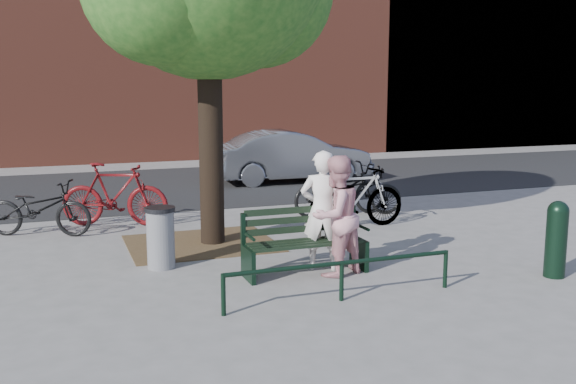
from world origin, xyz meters
name	(u,v)px	position (x,y,z in m)	size (l,w,h in m)	color
ground	(305,274)	(0.00, 0.00, 0.00)	(90.00, 90.00, 0.00)	gray
dirt_pit	(201,243)	(-1.00, 2.20, 0.01)	(2.40, 2.00, 0.02)	brown
road	(186,185)	(0.00, 8.50, 0.01)	(40.00, 7.00, 0.01)	black
park_bench	(303,240)	(0.00, 0.08, 0.48)	(1.74, 0.54, 0.97)	black
guard_railing	(342,269)	(0.00, -1.20, 0.40)	(3.06, 0.06, 0.51)	black
person_left	(322,211)	(0.32, 0.15, 0.86)	(0.63, 0.41, 1.73)	white
person_right	(336,216)	(0.38, -0.17, 0.84)	(0.82, 0.64, 1.69)	pink
bollard	(556,236)	(3.20, -1.32, 0.57)	(0.29, 0.29, 1.07)	black
litter_bin	(161,237)	(-1.85, 1.02, 0.46)	(0.44, 0.44, 0.90)	gray
bicycle_a	(39,209)	(-3.54, 3.76, 0.49)	(0.65, 1.87, 0.98)	black
bicycle_b	(115,195)	(-2.20, 4.12, 0.60)	(0.57, 2.00, 1.20)	#590C0F
bicycle_c	(340,189)	(2.19, 3.56, 0.54)	(0.71, 2.05, 1.07)	black
bicycle_d	(357,197)	(1.98, 2.40, 0.58)	(0.54, 1.91, 1.15)	gray
bicycle_e	(356,191)	(2.54, 3.56, 0.49)	(0.65, 1.86, 0.98)	black
parked_car	(292,156)	(2.86, 8.15, 0.70)	(1.49, 4.27, 1.41)	slate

